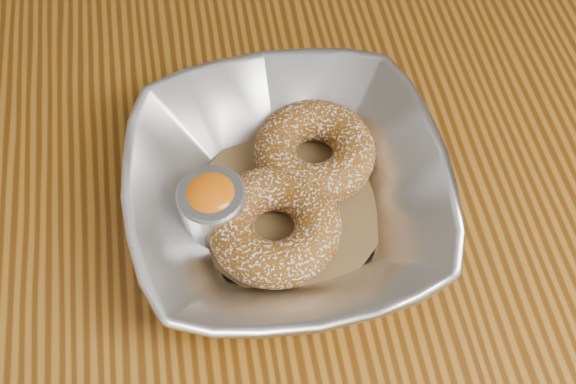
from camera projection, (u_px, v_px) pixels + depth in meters
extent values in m
cube|color=brown|center=(156.00, 337.00, 0.49)|extent=(1.20, 0.80, 0.04)
cube|color=#53300D|center=(535.00, 148.00, 1.03)|extent=(0.06, 0.06, 0.71)
imported|color=silver|center=(288.00, 193.00, 0.49)|extent=(0.23, 0.23, 0.06)
cube|color=brown|center=(288.00, 206.00, 0.51)|extent=(0.21, 0.21, 0.00)
torus|color=brown|center=(315.00, 152.00, 0.52)|extent=(0.11, 0.11, 0.03)
torus|color=brown|center=(275.00, 226.00, 0.48)|extent=(0.12, 0.12, 0.03)
cylinder|color=silver|center=(213.00, 208.00, 0.49)|extent=(0.05, 0.05, 0.04)
cylinder|color=gray|center=(213.00, 206.00, 0.48)|extent=(0.05, 0.05, 0.04)
ellipsoid|color=#FF6807|center=(211.00, 198.00, 0.47)|extent=(0.04, 0.04, 0.03)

